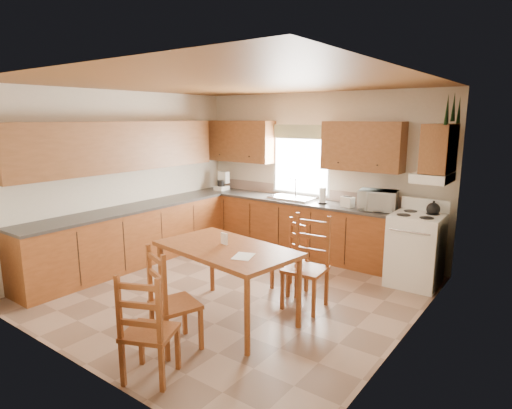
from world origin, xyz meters
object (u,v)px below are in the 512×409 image
Objects in this scene: chair_far_left at (289,256)px; chair_far_right at (305,264)px; stove at (415,250)px; dining_table at (227,283)px; chair_near_left at (175,298)px; microwave at (378,200)px; chair_near_right at (149,325)px.

chair_far_left is 0.84× the size of chair_far_right.
stove reaches higher than dining_table.
chair_far_left is (-1.29, -1.21, -0.02)m from stove.
chair_near_left is at bearing -75.58° from chair_far_left.
chair_far_right is at bearing 61.28° from dining_table.
chair_far_left is at bearing -74.95° from chair_near_left.
chair_far_right is at bearing -106.91° from microwave.
dining_table is 1.59× the size of chair_near_right.
chair_near_right is 2.11m from chair_far_right.
stove is 0.94m from microwave.
chair_near_left is 0.94× the size of chair_far_right.
chair_near_right is at bearing -105.33° from chair_far_right.
chair_near_left is 1.11× the size of chair_far_left.
chair_far_right reaches higher than stove.
chair_near_right reaches higher than stove.
microwave is 3.99m from chair_near_right.
chair_near_left is at bearing -115.40° from chair_far_right.
chair_far_left is (-0.07, 2.42, -0.03)m from chair_near_right.
microwave is 1.92m from chair_far_right.
chair_far_right reaches higher than chair_near_right.
chair_near_right is 0.90× the size of chair_far_right.
microwave reaches higher than stove.
chair_far_left is (0.14, 1.92, -0.05)m from chair_near_left.
microwave reaches higher than chair_far_right.
microwave is at bearing 86.36° from chair_far_left.
stove is 1.77m from chair_far_left.
dining_table is at bearing -117.59° from microwave.
microwave is 0.50× the size of chair_near_right.
chair_far_left is at bearing -123.78° from microwave.
chair_near_left is at bearing -115.73° from stove.
chair_far_right is at bearing -124.30° from chair_near_right.
chair_far_left is at bearing 90.77° from dining_table.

